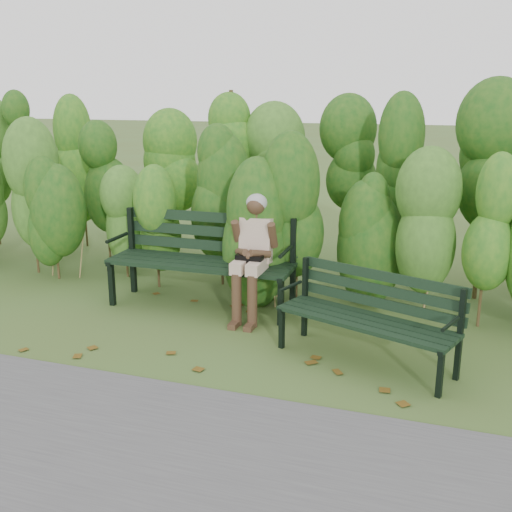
% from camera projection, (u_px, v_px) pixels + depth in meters
% --- Properties ---
extents(ground, '(80.00, 80.00, 0.00)m').
position_uv_depth(ground, '(244.00, 343.00, 5.57)').
color(ground, '#495B27').
extents(footpath, '(60.00, 2.50, 0.01)m').
position_uv_depth(footpath, '(121.00, 484.00, 3.56)').
color(footpath, '#474749').
rests_on(footpath, ground).
extents(hedge_band, '(11.04, 1.67, 2.42)m').
position_uv_depth(hedge_band, '(297.00, 181.00, 6.94)').
color(hedge_band, '#47381E').
rests_on(hedge_band, ground).
extents(leaf_litter, '(5.61, 2.03, 0.01)m').
position_uv_depth(leaf_litter, '(184.00, 334.00, 5.77)').
color(leaf_litter, '#5B4112').
rests_on(leaf_litter, ground).
extents(bench_left, '(2.00, 0.67, 1.00)m').
position_uv_depth(bench_left, '(204.00, 252.00, 6.44)').
color(bench_left, black).
rests_on(bench_left, ground).
extents(bench_right, '(1.63, 1.00, 0.77)m').
position_uv_depth(bench_right, '(371.00, 310.00, 5.11)').
color(bench_right, black).
rests_on(bench_right, ground).
extents(seated_woman, '(0.47, 0.68, 1.28)m').
position_uv_depth(seated_woman, '(253.00, 247.00, 6.04)').
color(seated_woman, '#BBA68D').
rests_on(seated_woman, ground).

